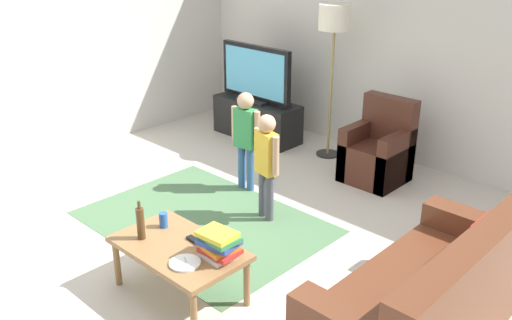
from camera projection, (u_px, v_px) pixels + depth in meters
name	position (u px, v px, depth m)	size (l,w,h in m)	color
ground	(208.00, 249.00, 4.82)	(7.80, 7.80, 0.00)	beige
wall_back	(403.00, 43.00, 6.30)	(6.00, 0.12, 2.70)	silver
wall_left	(23.00, 45.00, 6.21)	(0.12, 6.00, 2.70)	silver
area_rug	(204.00, 222.00, 5.26)	(2.20, 1.60, 0.01)	#4C724C
tv_stand	(257.00, 120.00, 7.28)	(1.20, 0.44, 0.50)	black
tv	(256.00, 74.00, 7.04)	(1.10, 0.28, 0.71)	black
couch	(432.00, 304.00, 3.65)	(0.80, 1.80, 0.86)	brown
armchair	(379.00, 153.00, 6.05)	(0.60, 0.60, 0.90)	#472319
floor_lamp	(334.00, 26.00, 6.22)	(0.36, 0.36, 1.78)	#262626
child_near_tv	(246.00, 132.00, 5.69)	(0.35, 0.17, 1.05)	#33598C
child_center	(266.00, 158.00, 5.10)	(0.34, 0.17, 1.03)	#4C4C59
coffee_table	(179.00, 252.00, 4.09)	(1.00, 0.60, 0.42)	olive
book_stack	(219.00, 244.00, 3.90)	(0.30, 0.25, 0.21)	white
bottle	(141.00, 223.00, 4.12)	(0.06, 0.06, 0.31)	#4C3319
tv_remote	(195.00, 241.00, 4.12)	(0.17, 0.05, 0.02)	black
soda_can	(163.00, 220.00, 4.31)	(0.07, 0.07, 0.12)	#2659B2
plate	(185.00, 263.00, 3.85)	(0.22, 0.22, 0.02)	white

